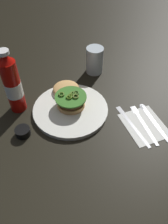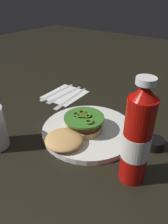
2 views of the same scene
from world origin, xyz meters
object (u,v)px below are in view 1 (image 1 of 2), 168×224
object	(u,v)px
fork_utensil	(142,121)
ketchup_bottle	(13,85)
burger_sandwich	(69,96)
spoon_utensil	(150,116)
napkin	(144,125)
butter_knife	(131,122)
water_glass	(95,60)
dinner_plate	(70,110)
condiment_cup	(23,132)

from	to	relation	value
fork_utensil	ketchup_bottle	bearing A→B (deg)	62.21
fork_utensil	burger_sandwich	bearing A→B (deg)	50.89
burger_sandwich	fork_utensil	size ratio (longest dim) A/B	1.01
ketchup_bottle	spoon_utensil	bearing A→B (deg)	-114.38
napkin	butter_knife	world-z (taller)	butter_knife
ketchup_bottle	fork_utensil	xyz separation A→B (m)	(-0.22, -0.41, -0.11)
water_glass	butter_knife	size ratio (longest dim) A/B	0.56
dinner_plate	napkin	distance (m)	0.28
napkin	spoon_utensil	world-z (taller)	spoon_utensil
dinner_plate	burger_sandwich	size ratio (longest dim) A/B	1.44
dinner_plate	condiment_cup	bearing A→B (deg)	105.99
ketchup_bottle	condiment_cup	world-z (taller)	ketchup_bottle
condiment_cup	spoon_utensil	xyz separation A→B (m)	(-0.07, -0.46, -0.01)
water_glass	spoon_utensil	world-z (taller)	water_glass
dinner_plate	condiment_cup	size ratio (longest dim) A/B	5.39
napkin	fork_utensil	world-z (taller)	fork_utensil
spoon_utensil	fork_utensil	world-z (taller)	same
burger_sandwich	fork_utensil	bearing A→B (deg)	-129.11
spoon_utensil	water_glass	bearing A→B (deg)	16.34
napkin	fork_utensil	size ratio (longest dim) A/B	0.83
ketchup_bottle	condiment_cup	bearing A→B (deg)	178.18
butter_knife	napkin	bearing A→B (deg)	-119.84
fork_utensil	napkin	bearing A→B (deg)	178.16
napkin	spoon_utensil	distance (m)	0.05
condiment_cup	spoon_utensil	size ratio (longest dim) A/B	0.27
dinner_plate	burger_sandwich	world-z (taller)	burger_sandwich
burger_sandwich	ketchup_bottle	size ratio (longest dim) A/B	0.78
burger_sandwich	condiment_cup	size ratio (longest dim) A/B	3.74
ketchup_bottle	napkin	bearing A→B (deg)	-119.85
water_glass	dinner_plate	bearing A→B (deg)	139.38
dinner_plate	butter_knife	bearing A→B (deg)	-124.52
condiment_cup	butter_knife	bearing A→B (deg)	-101.63
ketchup_bottle	napkin	world-z (taller)	ketchup_bottle
fork_utensil	butter_knife	size ratio (longest dim) A/B	0.92
water_glass	napkin	world-z (taller)	water_glass
spoon_utensil	napkin	bearing A→B (deg)	127.52
spoon_utensil	fork_utensil	size ratio (longest dim) A/B	1.00
ketchup_bottle	napkin	distance (m)	0.49
fork_utensil	butter_knife	world-z (taller)	same
burger_sandwich	ketchup_bottle	xyz separation A→B (m)	(0.04, 0.19, 0.08)
napkin	spoon_utensil	bearing A→B (deg)	-52.48
dinner_plate	fork_utensil	distance (m)	0.27
napkin	condiment_cup	bearing A→B (deg)	76.30
water_glass	fork_utensil	xyz separation A→B (m)	(-0.34, -0.06, -0.05)
ketchup_bottle	fork_utensil	bearing A→B (deg)	-117.79
burger_sandwich	ketchup_bottle	world-z (taller)	ketchup_bottle
fork_utensil	butter_knife	xyz separation A→B (m)	(0.01, 0.04, 0.00)
napkin	ketchup_bottle	bearing A→B (deg)	60.15
burger_sandwich	spoon_utensil	world-z (taller)	burger_sandwich
napkin	butter_knife	distance (m)	0.05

